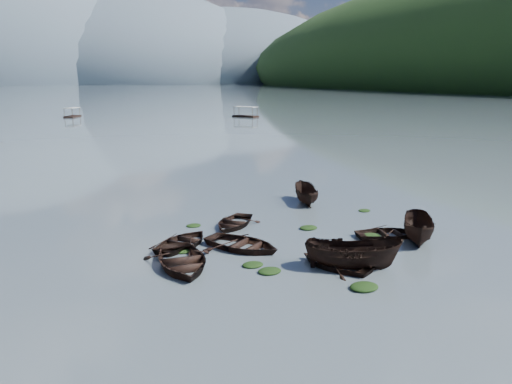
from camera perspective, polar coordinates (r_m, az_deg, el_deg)
name	(u,v)px	position (r m, az deg, el deg)	size (l,w,h in m)	color
ground_plane	(362,289)	(23.50, 12.02, -10.84)	(2400.00, 2400.00, 0.00)	#4F5B63
haze_mtn_b	(1,83)	(918.58, -27.08, 11.00)	(520.00, 520.00, 340.00)	#475666
haze_mtn_c	(128,83)	(930.01, -14.47, 12.00)	(520.00, 520.00, 260.00)	#475666
haze_mtn_d	(223,82)	(975.88, -3.75, 12.40)	(520.00, 520.00, 220.00)	#475666
rowboat_0	(182,267)	(25.83, -8.47, -8.46)	(3.63, 5.08, 1.05)	black
rowboat_1	(183,246)	(28.90, -8.29, -6.09)	(2.93, 4.10, 0.85)	black
rowboat_2	(352,269)	(25.76, 10.95, -8.61)	(1.82, 4.83, 1.86)	black
rowboat_3	(335,267)	(25.90, 9.04, -8.41)	(2.78, 3.89, 0.81)	black
rowboat_4	(388,237)	(31.16, 14.89, -4.98)	(2.82, 3.94, 0.82)	black
rowboat_5	(418,241)	(30.92, 18.04, -5.33)	(1.72, 4.58, 1.77)	black
rowboat_6	(242,249)	(28.10, -1.60, -6.51)	(3.29, 4.61, 0.95)	black
rowboat_7	(234,226)	(32.34, -2.57, -3.88)	(2.87, 4.02, 0.83)	black
rowboat_8	(306,203)	(38.34, 5.68, -1.24)	(1.56, 4.14, 1.60)	black
weed_clump_0	(270,272)	(24.88, 1.56, -9.17)	(1.18, 0.97, 0.26)	black
weed_clump_1	(253,266)	(25.67, -0.37, -8.44)	(1.10, 0.88, 0.24)	black
weed_clump_2	(364,289)	(23.60, 12.24, -10.74)	(1.37, 1.10, 0.30)	black
weed_clump_3	(364,211)	(36.65, 12.28, -2.15)	(0.89, 0.75, 0.20)	black
weed_clump_4	(370,237)	(30.87, 12.92, -5.04)	(1.23, 0.98, 0.25)	black
weed_clump_5	(183,252)	(27.96, -8.32, -6.76)	(1.13, 0.92, 0.24)	black
weed_clump_6	(194,226)	(32.49, -7.14, -3.90)	(0.96, 0.80, 0.20)	black
weed_clump_7	(308,229)	(31.88, 6.00, -4.20)	(1.16, 0.93, 0.25)	black
pontoon_centre	(73,117)	(129.86, -20.23, 8.05)	(2.32, 5.57, 2.14)	black
pontoon_right	(246,117)	(122.02, -1.20, 8.57)	(2.59, 6.22, 2.38)	black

